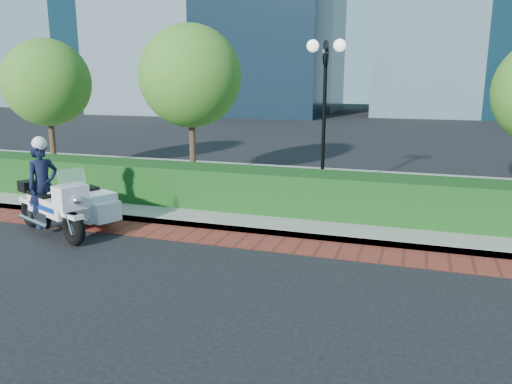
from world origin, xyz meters
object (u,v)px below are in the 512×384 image
(tree_a, at_px, (47,83))
(police_motorcycle, at_px, (64,199))
(tree_b, at_px, (190,76))
(lamppost, at_px, (325,95))

(tree_a, distance_m, police_motorcycle, 7.91)
(tree_a, height_order, tree_b, tree_b)
(lamppost, bearing_deg, tree_a, 172.59)
(lamppost, relative_size, tree_b, 0.86)
(lamppost, xyz_separation_m, tree_a, (-10.00, 1.30, 0.26))
(tree_a, xyz_separation_m, police_motorcycle, (4.99, -5.62, -2.48))
(lamppost, distance_m, tree_a, 10.09)
(tree_a, bearing_deg, police_motorcycle, -48.37)
(lamppost, bearing_deg, police_motorcycle, -139.24)
(tree_b, bearing_deg, lamppost, -16.11)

